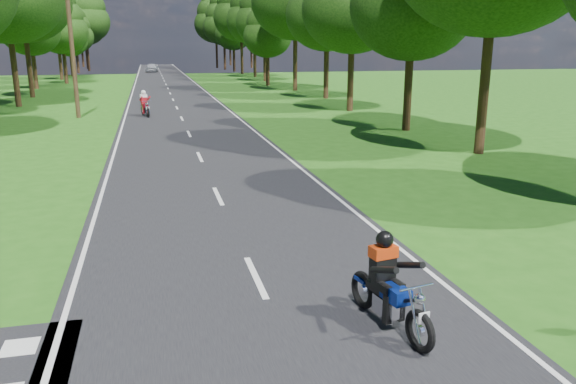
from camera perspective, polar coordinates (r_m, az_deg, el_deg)
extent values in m
plane|color=#235714|center=(9.00, -0.91, -13.65)|extent=(160.00, 160.00, 0.00)
cube|color=black|center=(57.90, -12.11, 10.24)|extent=(7.00, 140.00, 0.02)
cube|color=silver|center=(10.75, -3.30, -8.58)|extent=(0.12, 2.00, 0.01)
cube|color=silver|center=(16.38, -7.12, -0.40)|extent=(0.12, 2.00, 0.01)
cube|color=silver|center=(22.20, -8.95, 3.55)|extent=(0.12, 2.00, 0.01)
cube|color=silver|center=(28.10, -10.02, 5.85)|extent=(0.12, 2.00, 0.01)
cube|color=silver|center=(34.03, -10.73, 7.35)|extent=(0.12, 2.00, 0.01)
cube|color=silver|center=(39.98, -11.23, 8.40)|extent=(0.12, 2.00, 0.01)
cube|color=silver|center=(45.95, -11.60, 9.18)|extent=(0.12, 2.00, 0.01)
cube|color=silver|center=(51.92, -11.88, 9.78)|extent=(0.12, 2.00, 0.01)
cube|color=silver|center=(57.90, -12.11, 10.25)|extent=(0.12, 2.00, 0.01)
cube|color=silver|center=(63.88, -12.30, 10.64)|extent=(0.12, 2.00, 0.01)
cube|color=silver|center=(69.87, -12.45, 10.96)|extent=(0.12, 2.00, 0.01)
cube|color=silver|center=(75.86, -12.58, 11.23)|extent=(0.12, 2.00, 0.01)
cube|color=silver|center=(81.85, -12.69, 11.46)|extent=(0.12, 2.00, 0.01)
cube|color=silver|center=(87.84, -12.79, 11.66)|extent=(0.12, 2.00, 0.01)
cube|color=silver|center=(93.83, -12.87, 11.83)|extent=(0.12, 2.00, 0.01)
cube|color=silver|center=(99.82, -12.95, 11.98)|extent=(0.12, 2.00, 0.01)
cube|color=silver|center=(105.82, -13.01, 12.12)|extent=(0.12, 2.00, 0.01)
cube|color=silver|center=(111.81, -13.07, 12.24)|extent=(0.12, 2.00, 0.01)
cube|color=silver|center=(117.81, -13.12, 12.35)|extent=(0.12, 2.00, 0.01)
cube|color=silver|center=(123.80, -13.17, 12.45)|extent=(0.12, 2.00, 0.01)
cube|color=silver|center=(57.90, -15.42, 10.05)|extent=(0.10, 140.00, 0.01)
cube|color=silver|center=(58.09, -8.81, 10.42)|extent=(0.10, 140.00, 0.01)
cube|color=silver|center=(9.31, -25.59, -14.02)|extent=(0.50, 0.50, 0.01)
cylinder|color=black|center=(44.31, -25.96, 10.59)|extent=(0.40, 0.40, 4.32)
cylinder|color=black|center=(51.74, -24.76, 11.17)|extent=(0.40, 0.40, 4.40)
ellipsoid|color=black|center=(51.81, -25.43, 17.13)|extent=(7.71, 7.71, 6.55)
cylinder|color=black|center=(61.52, -24.31, 11.02)|extent=(0.40, 0.40, 3.20)
ellipsoid|color=black|center=(61.48, -24.71, 14.67)|extent=(5.60, 5.60, 4.76)
ellipsoid|color=black|center=(61.53, -24.87, 16.11)|extent=(4.80, 4.80, 4.08)
cylinder|color=black|center=(68.52, -21.68, 11.54)|extent=(0.40, 0.40, 3.22)
ellipsoid|color=black|center=(68.48, -22.00, 14.84)|extent=(5.64, 5.64, 4.79)
ellipsoid|color=black|center=(68.53, -22.13, 16.15)|extent=(4.83, 4.83, 4.11)
ellipsoid|color=black|center=(68.61, -22.26, 17.45)|extent=(3.62, 3.62, 3.08)
cylinder|color=black|center=(76.41, -22.10, 11.88)|extent=(0.40, 0.40, 3.61)
ellipsoid|color=black|center=(76.39, -22.43, 15.20)|extent=(6.31, 6.31, 5.37)
ellipsoid|color=black|center=(76.46, -22.57, 16.51)|extent=(5.41, 5.41, 4.60)
cylinder|color=black|center=(84.13, -21.09, 11.82)|extent=(0.40, 0.40, 2.67)
ellipsoid|color=black|center=(84.08, -21.31, 14.05)|extent=(4.67, 4.67, 3.97)
ellipsoid|color=black|center=(84.09, -21.39, 14.93)|extent=(4.00, 4.00, 3.40)
ellipsoid|color=black|center=(84.13, -21.48, 15.81)|extent=(3.00, 3.00, 2.55)
cylinder|color=black|center=(93.24, -20.58, 12.20)|extent=(0.40, 0.40, 3.09)
ellipsoid|color=black|center=(93.21, -20.79, 14.52)|extent=(5.40, 5.40, 4.59)
ellipsoid|color=black|center=(93.24, -20.88, 15.44)|extent=(4.63, 4.63, 3.93)
ellipsoid|color=black|center=(93.29, -20.97, 16.36)|extent=(3.47, 3.47, 2.95)
cylinder|color=black|center=(99.61, -19.64, 12.79)|extent=(0.40, 0.40, 4.48)
ellipsoid|color=black|center=(99.65, -19.93, 15.95)|extent=(7.84, 7.84, 6.66)
ellipsoid|color=black|center=(99.75, -20.04, 17.20)|extent=(6.72, 6.72, 5.71)
cylinder|color=black|center=(108.64, -19.74, 12.78)|extent=(0.40, 0.40, 4.09)
ellipsoid|color=black|center=(108.66, -19.98, 15.42)|extent=(7.16, 7.16, 6.09)
ellipsoid|color=black|center=(108.73, -20.08, 16.47)|extent=(6.14, 6.14, 5.22)
ellipsoid|color=black|center=(108.83, -20.17, 17.52)|extent=(4.61, 4.61, 3.92)
cylinder|color=black|center=(23.76, 19.24, 9.14)|extent=(0.40, 0.40, 4.56)
cylinder|color=black|center=(29.39, 12.06, 9.52)|extent=(0.40, 0.40, 3.49)
ellipsoid|color=black|center=(29.34, 12.53, 17.91)|extent=(6.12, 6.12, 5.20)
cylinder|color=black|center=(37.62, 6.37, 10.99)|extent=(0.40, 0.40, 3.69)
ellipsoid|color=black|center=(37.60, 6.57, 17.91)|extent=(6.46, 6.46, 5.49)
cylinder|color=black|center=(46.33, 3.90, 11.78)|extent=(0.40, 0.40, 3.74)
ellipsoid|color=black|center=(46.32, 4.00, 17.48)|extent=(6.55, 6.55, 5.57)
cylinder|color=black|center=(54.17, 0.73, 12.72)|extent=(0.40, 0.40, 4.64)
ellipsoid|color=black|center=(54.26, 0.76, 18.76)|extent=(8.12, 8.12, 6.91)
cylinder|color=black|center=(60.95, -2.07, 12.12)|extent=(0.40, 0.40, 2.91)
ellipsoid|color=black|center=(60.89, -2.11, 15.49)|extent=(5.09, 5.09, 4.33)
ellipsoid|color=black|center=(60.93, -2.12, 16.82)|extent=(4.36, 4.36, 3.71)
ellipsoid|color=black|center=(60.99, -2.13, 18.15)|extent=(3.27, 3.27, 2.78)
cylinder|color=black|center=(68.50, -2.35, 12.82)|extent=(0.40, 0.40, 3.88)
ellipsoid|color=black|center=(68.50, -2.39, 16.81)|extent=(6.78, 6.78, 5.77)
ellipsoid|color=black|center=(68.59, -2.41, 18.39)|extent=(5.81, 5.81, 4.94)
cylinder|color=black|center=(76.87, -3.39, 13.13)|extent=(0.40, 0.40, 4.18)
ellipsoid|color=black|center=(76.90, -3.45, 16.97)|extent=(7.31, 7.31, 6.21)
ellipsoid|color=black|center=(77.00, -3.47, 18.48)|extent=(6.27, 6.27, 5.33)
cylinder|color=black|center=(85.65, -4.70, 13.43)|extent=(0.40, 0.40, 4.63)
ellipsoid|color=black|center=(85.70, -4.78, 17.24)|extent=(8.11, 8.11, 6.89)
ellipsoid|color=black|center=(85.83, -4.82, 18.75)|extent=(6.95, 6.95, 5.91)
cylinder|color=black|center=(92.84, -5.50, 13.12)|extent=(0.40, 0.40, 3.36)
ellipsoid|color=black|center=(92.82, -5.56, 15.68)|extent=(5.88, 5.88, 5.00)
ellipsoid|color=black|center=(92.86, -5.59, 16.69)|extent=(5.04, 5.04, 4.29)
ellipsoid|color=black|center=(92.93, -5.61, 17.70)|extent=(3.78, 3.78, 3.21)
cylinder|color=black|center=(99.92, -6.44, 13.42)|extent=(0.40, 0.40, 4.09)
ellipsoid|color=black|center=(99.93, -6.53, 16.30)|extent=(7.15, 7.15, 6.08)
ellipsoid|color=black|center=(100.01, -6.56, 17.44)|extent=(6.13, 6.13, 5.21)
ellipsoid|color=black|center=(100.12, -6.60, 18.58)|extent=(4.60, 4.60, 3.91)
cylinder|color=black|center=(107.56, -7.24, 13.59)|extent=(0.40, 0.40, 4.48)
ellipsoid|color=black|center=(107.59, -7.34, 16.53)|extent=(7.84, 7.84, 6.66)
ellipsoid|color=black|center=(107.69, -7.38, 17.69)|extent=(6.72, 6.72, 5.71)
cylinder|color=black|center=(118.38, -20.13, 12.78)|extent=(0.40, 0.40, 3.84)
ellipsoid|color=black|center=(118.38, -20.34, 15.06)|extent=(6.72, 6.72, 5.71)
ellipsoid|color=black|center=(118.43, -20.42, 15.96)|extent=(5.76, 5.76, 4.90)
ellipsoid|color=black|center=(118.51, -20.51, 16.86)|extent=(4.32, 4.32, 3.67)
cylinder|color=black|center=(120.90, -5.88, 13.68)|extent=(0.40, 0.40, 4.16)
ellipsoid|color=black|center=(120.92, -5.94, 16.10)|extent=(7.28, 7.28, 6.19)
ellipsoid|color=black|center=(120.98, -5.97, 17.06)|extent=(6.24, 6.24, 5.30)
ellipsoid|color=black|center=(121.08, -6.00, 18.02)|extent=(4.68, 4.68, 3.98)
cylinder|color=black|center=(103.73, -22.11, 12.35)|extent=(0.40, 0.40, 3.52)
ellipsoid|color=black|center=(103.72, -22.34, 14.73)|extent=(6.16, 6.16, 5.24)
ellipsoid|color=black|center=(103.76, -22.44, 15.67)|extent=(5.28, 5.28, 4.49)
ellipsoid|color=black|center=(103.84, -22.54, 16.62)|extent=(3.96, 3.96, 3.37)
cylinder|color=black|center=(107.38, -3.72, 13.67)|extent=(0.40, 0.40, 4.48)
ellipsoid|color=black|center=(107.42, -3.78, 16.62)|extent=(7.84, 7.84, 6.66)
ellipsoid|color=black|center=(107.51, -3.80, 17.78)|extent=(6.72, 6.72, 5.71)
cylinder|color=#382616|center=(35.97, -21.08, 13.39)|extent=(0.26, 0.26, 8.00)
imported|color=silver|center=(92.75, -13.67, 12.19)|extent=(2.18, 4.28, 1.39)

